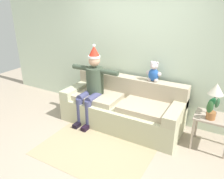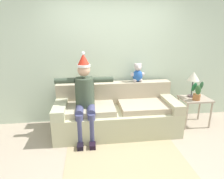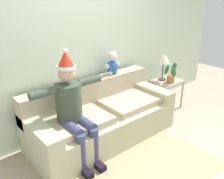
# 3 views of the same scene
# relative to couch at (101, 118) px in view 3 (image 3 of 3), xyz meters

# --- Properties ---
(ground_plane) EXTENTS (10.00, 10.00, 0.00)m
(ground_plane) POSITION_rel_couch_xyz_m (0.00, -1.00, -0.34)
(ground_plane) COLOR tan
(back_wall) EXTENTS (7.00, 0.10, 2.70)m
(back_wall) POSITION_rel_couch_xyz_m (0.00, 0.55, 1.01)
(back_wall) COLOR silver
(back_wall) RESTS_ON ground_plane
(couch) EXTENTS (2.28, 0.94, 0.88)m
(couch) POSITION_rel_couch_xyz_m (0.00, 0.00, 0.00)
(couch) COLOR #BAB893
(couch) RESTS_ON ground_plane
(person_seated) EXTENTS (1.02, 0.77, 1.53)m
(person_seated) POSITION_rel_couch_xyz_m (-0.59, -0.17, 0.44)
(person_seated) COLOR #3A4838
(person_seated) RESTS_ON ground_plane
(teddy_bear) EXTENTS (0.29, 0.17, 0.38)m
(teddy_bear) POSITION_rel_couch_xyz_m (0.47, 0.29, 0.71)
(teddy_bear) COLOR #2351A2
(teddy_bear) RESTS_ON couch
(side_table) EXTENTS (0.56, 0.46, 0.57)m
(side_table) POSITION_rel_couch_xyz_m (1.60, 0.01, 0.14)
(side_table) COLOR tan
(side_table) RESTS_ON ground_plane
(table_lamp) EXTENTS (0.24, 0.24, 0.52)m
(table_lamp) POSITION_rel_couch_xyz_m (1.56, 0.10, 0.64)
(table_lamp) COLOR #544245
(table_lamp) RESTS_ON side_table
(potted_plant) EXTENTS (0.21, 0.27, 0.39)m
(potted_plant) POSITION_rel_couch_xyz_m (1.56, -0.09, 0.40)
(potted_plant) COLOR #9F6135
(potted_plant) RESTS_ON side_table
(area_rug) EXTENTS (1.81, 1.13, 0.01)m
(area_rug) POSITION_rel_couch_xyz_m (0.00, -1.08, -0.34)
(area_rug) COLOR tan
(area_rug) RESTS_ON ground_plane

